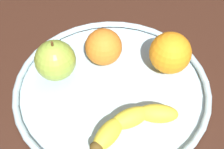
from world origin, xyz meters
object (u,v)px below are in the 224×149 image
(banana, at_px, (131,123))
(orange_front_left, at_px, (103,47))
(apple, at_px, (55,60))
(orange_center, at_px, (170,53))
(fruit_bowl, at_px, (112,88))

(banana, xyz_separation_m, orange_front_left, (-0.06, -0.15, 0.02))
(orange_front_left, bearing_deg, banana, 69.49)
(apple, bearing_deg, orange_front_left, 165.78)
(apple, xyz_separation_m, orange_center, (-0.18, 0.11, 0.00))
(banana, relative_size, orange_front_left, 2.37)
(orange_center, distance_m, orange_front_left, 0.13)
(banana, relative_size, apple, 2.01)
(apple, distance_m, orange_center, 0.21)
(fruit_bowl, distance_m, orange_front_left, 0.08)
(orange_front_left, bearing_deg, orange_center, 133.69)
(orange_center, bearing_deg, orange_front_left, -46.31)
(apple, height_order, orange_center, apple)
(banana, height_order, orange_front_left, orange_front_left)
(fruit_bowl, xyz_separation_m, apple, (0.07, -0.08, 0.05))
(banana, bearing_deg, orange_center, -144.67)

